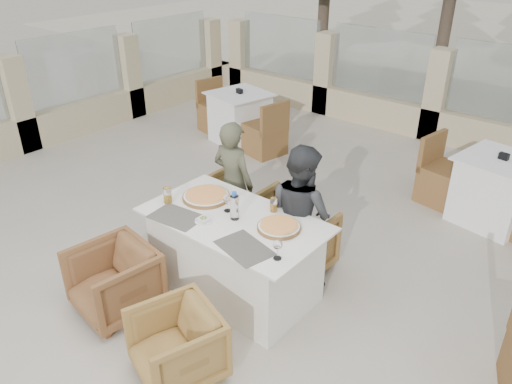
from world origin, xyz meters
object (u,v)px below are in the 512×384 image
Objects in this scene: wine_glass_corner at (278,248)px; pizza_right at (279,227)px; bg_table_a at (240,118)px; beer_glass_left at (168,195)px; armchair_near_left at (114,281)px; bg_table_b at (495,191)px; diner_left at (233,183)px; armchair_far_left at (234,209)px; armchair_near_right at (176,345)px; beer_glass_right at (274,205)px; dining_table at (235,255)px; armchair_far_right at (292,242)px; wine_glass_centre at (227,202)px; pizza_left at (206,195)px; water_bottle at (235,206)px; olive_dish at (203,219)px; diner_right at (300,215)px.

pizza_right is at bearing 125.73° from wine_glass_corner.
beer_glass_left is at bearing -47.64° from bg_table_a.
bg_table_b reaches higher than armchair_near_left.
bg_table_b is at bearing -136.87° from diner_left.
wine_glass_corner is 1.64m from armchair_far_left.
bg_table_b reaches higher than armchair_far_left.
beer_glass_left is 0.25× the size of armchair_near_right.
armchair_near_right is at bearing 116.12° from diner_left.
beer_glass_right is 1.44m from armchair_near_right.
armchair_far_left reaches higher than armchair_near_left.
dining_table is at bearing 15.50° from beer_glass_left.
armchair_far_right is at bearing 84.95° from beer_glass_right.
wine_glass_centre is (-0.12, 0.06, 0.48)m from dining_table.
bg_table_a and bg_table_b have the same top height.
dining_table is 0.61m from pizza_left.
armchair_near_left is 1.09× the size of armchair_near_right.
diner_left is at bearing 87.49° from beer_glass_left.
bg_table_a reaches higher than armchair_far_right.
armchair_near_left is at bearing -170.46° from armchair_near_right.
beer_glass_right reaches higher than bg_table_b.
water_bottle reaches higher than armchair_far_right.
beer_glass_right reaches higher than pizza_right.
diner_left is (-0.48, 0.61, -0.20)m from wine_glass_centre.
beer_glass_left is 1.36× the size of olive_dish.
wine_glass_corner is 3.12m from bg_table_b.
diner_right reaches higher than bg_table_b.
pizza_right is 0.30m from beer_glass_right.
wine_glass_corner is 0.30× the size of armchair_near_right.
olive_dish is at bearing 71.03° from diner_right.
olive_dish is at bearing -130.11° from water_bottle.
dining_table is 0.48m from olive_dish.
pizza_right is 0.60× the size of armchair_near_right.
pizza_left is at bearing -161.42° from beer_glass_right.
dining_table is 2.63× the size of armchair_near_right.
diner_left reaches higher than armchair_near_left.
pizza_left is 0.27× the size of bg_table_b.
pizza_left is 0.66m from beer_glass_right.
armchair_far_left is at bearing 117.45° from olive_dish.
bg_table_b is (1.01, 2.65, -0.41)m from pizza_right.
diner_right is (0.96, 0.72, -0.17)m from beer_glass_left.
diner_right is (0.30, 0.55, -0.22)m from water_bottle.
bg_table_a is (-2.35, 2.76, 0.00)m from dining_table.
armchair_far_right is at bearing 57.22° from wine_glass_centre.
pizza_left is 0.66× the size of armchair_near_left.
pizza_right is at bearing 5.71° from wine_glass_centre.
wine_glass_corner is 0.81m from olive_dish.
pizza_right is at bearing -43.52° from beer_glass_right.
wine_glass_corner is 1.07m from armchair_far_right.
beer_glass_left is 1.39m from armchair_near_right.
dining_table and bg_table_b have the same top height.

